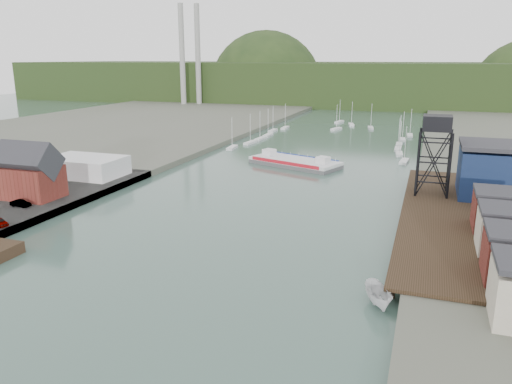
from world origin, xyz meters
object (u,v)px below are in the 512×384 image
Objects in this scene: lift_tower at (437,128)px; chain_ferry at (295,162)px; harbor_building at (29,176)px; motorboat at (379,296)px.

lift_tower is 47.34m from chain_ferry.
motorboat is (71.53, -20.74, -4.82)m from harbor_building.
lift_tower is at bearing 60.52° from motorboat.
lift_tower reaches higher than motorboat.
chain_ferry is (40.93, 54.96, -5.04)m from harbor_building.
lift_tower is at bearing 19.98° from harbor_building.
harbor_building is at bearing -106.51° from chain_ferry.
lift_tower reaches higher than harbor_building.
harbor_building is 74.63m from motorboat.
harbor_building is at bearing 140.76° from motorboat.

